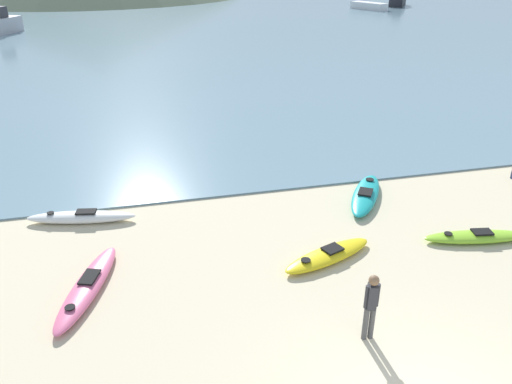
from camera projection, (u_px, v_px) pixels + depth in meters
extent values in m
cube|color=slate|center=(177.00, 32.00, 47.08)|extent=(160.00, 70.00, 0.06)
ellipsoid|color=white|center=(81.00, 217.00, 14.68)|extent=(3.21, 1.16, 0.31)
cube|color=black|center=(86.00, 212.00, 14.60)|extent=(0.62, 0.42, 0.05)
cylinder|color=black|center=(50.00, 213.00, 14.56)|extent=(0.21, 0.21, 0.02)
ellipsoid|color=teal|center=(366.00, 195.00, 16.00)|extent=(2.35, 3.04, 0.31)
cube|color=black|center=(365.00, 192.00, 15.78)|extent=(0.66, 0.70, 0.05)
cylinder|color=black|center=(370.00, 179.00, 16.65)|extent=(0.27, 0.27, 0.02)
ellipsoid|color=#E5668C|center=(88.00, 286.00, 11.72)|extent=(1.70, 3.40, 0.26)
cube|color=black|center=(89.00, 277.00, 11.81)|extent=(0.53, 0.69, 0.05)
cylinder|color=black|center=(70.00, 307.00, 10.83)|extent=(0.23, 0.23, 0.02)
ellipsoid|color=yellow|center=(328.00, 255.00, 12.91)|extent=(2.82, 1.63, 0.25)
cube|color=black|center=(332.00, 249.00, 12.92)|extent=(0.60, 0.54, 0.05)
cylinder|color=black|center=(306.00, 260.00, 12.47)|extent=(0.25, 0.25, 0.02)
ellipsoid|color=#8CCC2D|center=(476.00, 237.00, 13.74)|extent=(3.00, 1.11, 0.25)
cube|color=black|center=(482.00, 232.00, 13.69)|extent=(0.58, 0.43, 0.05)
cylinder|color=black|center=(448.00, 234.00, 13.63)|extent=(0.22, 0.22, 0.02)
cylinder|color=#4C4C4C|center=(365.00, 323.00, 10.19)|extent=(0.11, 0.11, 0.79)
cylinder|color=#4C4C4C|center=(372.00, 322.00, 10.22)|extent=(0.11, 0.11, 0.79)
cube|color=#2D2D33|center=(372.00, 296.00, 9.90)|extent=(0.23, 0.25, 0.56)
cylinder|color=#2D2D33|center=(367.00, 297.00, 9.87)|extent=(0.08, 0.08, 0.53)
cylinder|color=#2D2D33|center=(377.00, 295.00, 9.92)|extent=(0.08, 0.08, 0.53)
sphere|color=brown|center=(374.00, 280.00, 9.73)|extent=(0.21, 0.21, 0.21)
cube|color=#B2B2B7|center=(6.00, 25.00, 46.12)|extent=(2.67, 3.43, 1.39)
cube|color=#333338|center=(0.00, 12.00, 45.32)|extent=(1.17, 1.22, 0.97)
cube|color=black|center=(398.00, 2.00, 67.17)|extent=(3.91, 4.55, 1.09)
cube|color=white|center=(369.00, 6.00, 63.50)|extent=(3.54, 5.08, 0.85)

